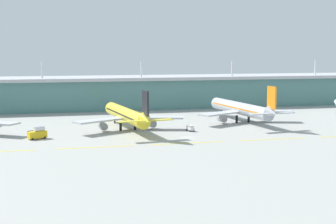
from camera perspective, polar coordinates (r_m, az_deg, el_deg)
ground_plane at (r=193.39m, az=2.25°, el=-2.98°), size 600.00×600.00×0.00m
terminal_building at (r=293.56m, az=-3.29°, el=2.35°), size 288.00×34.00×27.77m
airliner_near_middle at (r=211.80m, az=-4.79°, el=-0.35°), size 48.40×60.83×18.90m
airliner_far_middle at (r=236.22m, az=8.50°, el=0.37°), size 48.49×62.51×18.90m
taxiway_stripe_mid_west at (r=175.73m, az=-8.44°, el=-4.07°), size 28.00×0.70×0.04m
taxiway_stripe_centre at (r=181.78m, az=2.32°, el=-3.62°), size 28.00×0.70×0.04m
taxiway_stripe_mid_east at (r=193.69m, az=12.06°, el=-3.11°), size 28.00×0.70×0.04m
pushback_tug at (r=204.79m, az=-15.30°, el=-2.35°), size 4.80×4.82×1.85m
baggage_cart at (r=208.37m, az=2.59°, el=-1.90°), size 2.81×3.95×2.48m
fuel_truck at (r=196.26m, az=-14.85°, el=-2.39°), size 7.59×5.62×4.95m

